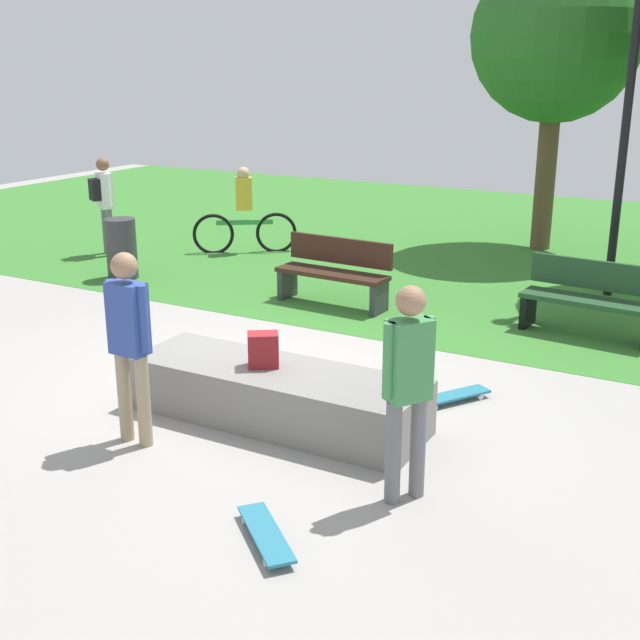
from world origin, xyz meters
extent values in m
plane|color=#9E9993|center=(0.00, 0.00, 0.00)|extent=(28.00, 28.00, 0.00)
cube|color=#387A2D|center=(0.00, 7.88, 0.00)|extent=(26.60, 12.24, 0.01)
cube|color=gray|center=(0.78, -0.78, 0.26)|extent=(2.81, 0.90, 0.51)
cube|color=maroon|center=(0.64, -0.77, 0.67)|extent=(0.34, 0.32, 0.32)
cylinder|color=slate|center=(2.33, -1.61, 0.41)|extent=(0.12, 0.12, 0.82)
cylinder|color=slate|center=(2.46, -1.43, 0.41)|extent=(0.12, 0.12, 0.82)
cube|color=#3F8C4C|center=(2.39, -1.52, 1.13)|extent=(0.35, 0.38, 0.62)
cylinder|color=#3F8C4C|center=(2.30, -1.66, 1.15)|extent=(0.09, 0.09, 0.57)
cylinder|color=#3F8C4C|center=(2.49, -1.38, 1.15)|extent=(0.09, 0.09, 0.57)
sphere|color=#9E7556|center=(2.39, -1.52, 1.58)|extent=(0.22, 0.22, 0.22)
cylinder|color=tan|center=(0.05, -1.77, 0.42)|extent=(0.12, 0.12, 0.83)
cylinder|color=tan|center=(-0.17, -1.76, 0.42)|extent=(0.12, 0.12, 0.83)
cube|color=#2D4799|center=(-0.06, -1.77, 1.14)|extent=(0.33, 0.21, 0.62)
cylinder|color=#2D4799|center=(0.11, -1.77, 1.17)|extent=(0.09, 0.09, 0.57)
cylinder|color=#2D4799|center=(-0.23, -1.76, 1.17)|extent=(0.09, 0.09, 0.57)
sphere|color=#9E7556|center=(-0.06, -1.77, 1.60)|extent=(0.22, 0.22, 0.22)
cube|color=teal|center=(1.79, -2.55, 0.07)|extent=(0.73, 0.68, 0.02)
cylinder|color=silver|center=(2.06, -2.67, 0.03)|extent=(0.06, 0.06, 0.06)
cylinder|color=silver|center=(1.95, -2.79, 0.03)|extent=(0.06, 0.06, 0.06)
cylinder|color=silver|center=(1.63, -2.30, 0.03)|extent=(0.06, 0.06, 0.06)
cylinder|color=silver|center=(1.53, -2.42, 0.03)|extent=(0.06, 0.06, 0.06)
cube|color=teal|center=(2.07, 0.43, 0.07)|extent=(0.60, 0.78, 0.02)
cylinder|color=silver|center=(2.15, 0.70, 0.03)|extent=(0.06, 0.06, 0.06)
cylinder|color=silver|center=(2.29, 0.62, 0.03)|extent=(0.06, 0.06, 0.06)
cylinder|color=silver|center=(1.86, 0.23, 0.03)|extent=(0.06, 0.06, 0.06)
cylinder|color=silver|center=(1.99, 0.15, 0.03)|extent=(0.06, 0.06, 0.06)
cube|color=#331E14|center=(-0.56, 2.80, 0.45)|extent=(1.62, 0.53, 0.06)
cube|color=#331E14|center=(-0.54, 3.02, 0.73)|extent=(1.60, 0.15, 0.36)
cube|color=#2D2D33|center=(0.18, 2.76, 0.23)|extent=(0.10, 0.40, 0.45)
cube|color=#2D2D33|center=(-1.29, 2.84, 0.23)|extent=(0.10, 0.40, 0.45)
cube|color=#1E4223|center=(2.78, 3.12, 0.45)|extent=(1.63, 0.59, 0.06)
cube|color=#1E4223|center=(2.80, 3.34, 0.73)|extent=(1.60, 0.21, 0.36)
cube|color=black|center=(2.05, 3.19, 0.23)|extent=(0.12, 0.40, 0.45)
cylinder|color=brown|center=(1.00, 7.81, 1.38)|extent=(0.35, 0.35, 2.76)
sphere|color=#286623|center=(1.00, 7.81, 3.62)|extent=(2.87, 2.87, 2.87)
cylinder|color=black|center=(2.66, 5.20, 2.39)|extent=(0.12, 0.12, 4.77)
cylinder|color=#333338|center=(-4.09, 2.55, 0.46)|extent=(0.47, 0.47, 0.93)
cylinder|color=slate|center=(-5.52, 3.74, 0.40)|extent=(0.12, 0.12, 0.81)
cylinder|color=slate|center=(-5.33, 3.63, 0.40)|extent=(0.12, 0.12, 0.81)
cube|color=white|center=(-5.42, 3.68, 1.11)|extent=(0.38, 0.33, 0.61)
cylinder|color=white|center=(-5.57, 3.76, 1.13)|extent=(0.09, 0.09, 0.56)
cylinder|color=white|center=(-5.27, 3.60, 1.13)|extent=(0.09, 0.09, 0.56)
sphere|color=brown|center=(-5.42, 3.68, 1.55)|extent=(0.22, 0.22, 0.22)
cube|color=black|center=(-5.50, 3.54, 1.14)|extent=(0.31, 0.27, 0.36)
torus|color=black|center=(-3.91, 4.67, 0.33)|extent=(0.62, 0.47, 0.72)
torus|color=black|center=(-3.01, 5.30, 0.33)|extent=(0.62, 0.47, 0.72)
cube|color=#338C3F|center=(-3.46, 4.98, 0.53)|extent=(0.83, 0.61, 0.08)
cube|color=gold|center=(-3.46, 4.98, 1.03)|extent=(0.33, 0.31, 0.56)
sphere|color=tan|center=(-3.46, 4.98, 1.38)|extent=(0.22, 0.22, 0.22)
camera|label=1|loc=(4.53, -6.71, 3.20)|focal=45.90mm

